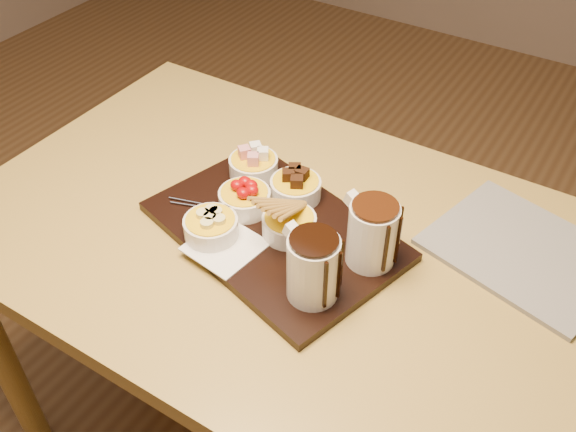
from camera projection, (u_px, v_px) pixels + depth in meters
The scene contains 12 objects.
dining_table at pixel (275, 264), 1.28m from camera, with size 1.20×0.80×0.75m.
serving_board at pixel (274, 231), 1.20m from camera, with size 0.46×0.30×0.02m, color black.
napkin at pixel (225, 246), 1.15m from camera, with size 0.12×0.12×0.00m, color white.
bowl_marshmallows at pixel (254, 167), 1.30m from camera, with size 0.10×0.10×0.04m, color silver.
bowl_cake at pixel (296, 189), 1.25m from camera, with size 0.10×0.10×0.04m, color silver.
bowl_strawberries at pixel (245, 200), 1.22m from camera, with size 0.10×0.10×0.04m, color silver.
bowl_biscotti at pixel (289, 225), 1.17m from camera, with size 0.10×0.10×0.04m, color silver.
bowl_bananas at pixel (211, 228), 1.16m from camera, with size 0.10×0.10×0.04m, color silver.
pitcher_dark_chocolate at pixel (313, 268), 1.03m from camera, with size 0.09×0.09×0.12m, color silver.
pitcher_milk_chocolate at pixel (372, 235), 1.09m from camera, with size 0.09×0.09×0.12m, color silver.
fondue_skewers at pixel (232, 209), 1.23m from camera, with size 0.26×0.03×0.01m, color silver, non-canonical shape.
newspaper at pixel (524, 251), 1.16m from camera, with size 0.32×0.25×0.01m, color beige.
Camera 1 is at (0.50, -0.75, 1.57)m, focal length 40.00 mm.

